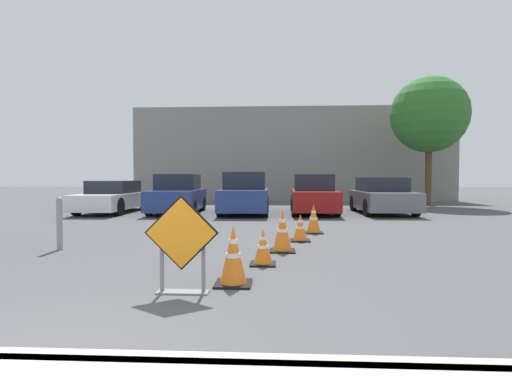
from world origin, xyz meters
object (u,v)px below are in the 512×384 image
(parked_car_third, at_px, (245,195))
(parked_car_fourth, at_px, (313,195))
(parked_car_fifth, at_px, (382,197))
(bollard_nearest, at_px, (60,222))
(traffic_cone_nearest, at_px, (233,256))
(traffic_cone_fourth, at_px, (300,228))
(traffic_cone_fifth, at_px, (314,219))
(road_closed_sign, at_px, (182,243))
(traffic_cone_third, at_px, (282,231))
(parked_car_nearest, at_px, (113,197))
(parked_car_second, at_px, (178,195))
(traffic_cone_second, at_px, (263,247))

(parked_car_third, relative_size, parked_car_fourth, 0.91)
(parked_car_fifth, bearing_deg, bollard_nearest, 44.52)
(traffic_cone_nearest, distance_m, traffic_cone_fourth, 3.86)
(traffic_cone_fourth, bearing_deg, bollard_nearest, -164.49)
(bollard_nearest, bearing_deg, traffic_cone_fifth, 26.83)
(road_closed_sign, distance_m, traffic_cone_third, 3.14)
(traffic_cone_nearest, distance_m, traffic_cone_third, 2.51)
(parked_car_fifth, relative_size, bollard_nearest, 3.96)
(parked_car_nearest, distance_m, parked_car_second, 2.71)
(traffic_cone_third, relative_size, parked_car_fifth, 0.20)
(parked_car_nearest, bearing_deg, traffic_cone_nearest, 118.76)
(bollard_nearest, bearing_deg, traffic_cone_nearest, -32.80)
(parked_car_fifth, bearing_deg, traffic_cone_fourth, 62.35)
(traffic_cone_fourth, bearing_deg, road_closed_sign, -111.94)
(traffic_cone_nearest, xyz_separation_m, traffic_cone_third, (0.68, 2.41, 0.01))
(traffic_cone_third, height_order, bollard_nearest, bollard_nearest)
(road_closed_sign, distance_m, parked_car_nearest, 12.46)
(traffic_cone_fourth, height_order, parked_car_nearest, parked_car_nearest)
(traffic_cone_second, distance_m, parked_car_nearest, 11.48)
(traffic_cone_fifth, bearing_deg, traffic_cone_third, -107.78)
(traffic_cone_nearest, distance_m, traffic_cone_second, 1.28)
(traffic_cone_second, distance_m, traffic_cone_fourth, 2.58)
(traffic_cone_nearest, distance_m, bollard_nearest, 4.38)
(parked_car_nearest, bearing_deg, parked_car_second, 175.87)
(traffic_cone_fifth, distance_m, parked_car_fourth, 5.90)
(traffic_cone_fourth, distance_m, parked_car_fourth, 7.24)
(traffic_cone_fifth, height_order, bollard_nearest, bollard_nearest)
(traffic_cone_fourth, relative_size, parked_car_nearest, 0.13)
(traffic_cone_third, xyz_separation_m, traffic_cone_fourth, (0.42, 1.28, -0.10))
(parked_car_third, height_order, bollard_nearest, parked_car_third)
(traffic_cone_nearest, xyz_separation_m, parked_car_fifth, (4.73, 10.81, 0.28))
(traffic_cone_third, bearing_deg, parked_car_fourth, 80.95)
(traffic_cone_nearest, relative_size, parked_car_second, 0.19)
(parked_car_second, xyz_separation_m, parked_car_third, (2.71, -0.16, 0.04))
(traffic_cone_nearest, height_order, traffic_cone_fifth, traffic_cone_nearest)
(traffic_cone_nearest, xyz_separation_m, parked_car_nearest, (-6.10, 10.72, 0.23))
(parked_car_nearest, xyz_separation_m, parked_car_fifth, (10.83, 0.09, 0.05))
(traffic_cone_third, xyz_separation_m, parked_car_fifth, (4.05, 8.40, 0.27))
(traffic_cone_fifth, relative_size, parked_car_second, 0.18)
(traffic_cone_fourth, height_order, parked_car_second, parked_car_second)
(traffic_cone_second, relative_size, parked_car_second, 0.14)
(traffic_cone_nearest, xyz_separation_m, parked_car_second, (-3.39, 10.57, 0.32))
(traffic_cone_second, bearing_deg, parked_car_third, 96.42)
(traffic_cone_fifth, bearing_deg, road_closed_sign, -110.93)
(traffic_cone_fifth, xyz_separation_m, parked_car_second, (-4.90, 5.57, 0.34))
(traffic_cone_second, relative_size, traffic_cone_third, 0.73)
(traffic_cone_nearest, relative_size, bollard_nearest, 0.76)
(parked_car_nearest, distance_m, parked_car_fifth, 10.83)
(parked_car_second, relative_size, parked_car_third, 0.99)
(traffic_cone_second, height_order, parked_car_nearest, parked_car_nearest)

